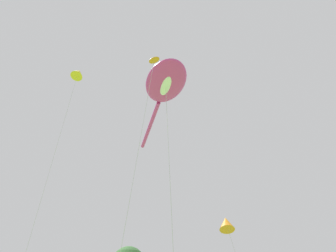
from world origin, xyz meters
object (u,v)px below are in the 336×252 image
small_kite_tiny_distant (153,65)px  small_kite_diamond_red (78,74)px  big_show_kite (165,85)px  small_kite_triangle_green (226,224)px

small_kite_tiny_distant → small_kite_diamond_red: size_ratio=0.72×
big_show_kite → small_kite_triangle_green: bearing=126.4°
big_show_kite → small_kite_diamond_red: size_ratio=0.77×
small_kite_tiny_distant → small_kite_triangle_green: (8.37, 6.39, -7.49)m
small_kite_tiny_distant → small_kite_diamond_red: small_kite_diamond_red is taller
big_show_kite → small_kite_tiny_distant: big_show_kite is taller
small_kite_diamond_red → small_kite_triangle_green: bearing=28.4°
big_show_kite → small_kite_diamond_red: small_kite_diamond_red is taller
small_kite_triangle_green → small_kite_tiny_distant: bearing=-115.8°
big_show_kite → small_kite_triangle_green: size_ratio=2.03×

